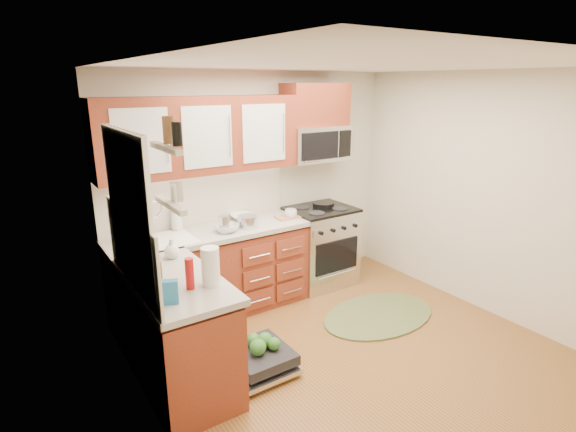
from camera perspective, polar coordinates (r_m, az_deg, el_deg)
floor at (r=4.30m, az=8.57°, el=-17.09°), size 3.50×3.50×0.00m
ceiling at (r=3.59m, az=10.35°, el=18.37°), size 3.50×3.50×0.00m
wall_back at (r=5.13m, az=-3.99°, el=3.90°), size 3.50×0.04×2.50m
wall_left at (r=2.93m, az=-16.90°, el=-6.69°), size 0.04×3.50×2.50m
wall_right at (r=5.08m, az=24.05°, el=2.37°), size 0.04×3.50×2.50m
base_cabinet_back at (r=4.83m, az=-9.55°, el=-7.47°), size 2.05×0.60×0.85m
base_cabinet_left at (r=3.83m, az=-13.84°, el=-14.54°), size 0.60×1.25×0.85m
countertop_back at (r=4.65m, az=-9.78°, el=-2.15°), size 2.07×0.64×0.05m
countertop_left at (r=3.61m, az=-14.21°, el=-8.02°), size 0.64×1.27×0.05m
backsplash_back at (r=4.82m, az=-11.39°, el=2.29°), size 2.05×0.02×0.57m
backsplash_left at (r=3.42m, az=-19.23°, el=-4.24°), size 0.02×1.25×0.57m
upper_cabinets at (r=4.56m, az=-11.08°, el=10.01°), size 2.05×0.35×0.75m
cabinet_over_mw at (r=5.24m, az=3.46°, el=13.94°), size 0.76×0.35×0.47m
range at (r=5.46m, az=4.08°, el=-3.81°), size 0.76×0.64×0.95m
microwave at (r=5.26m, az=3.54°, el=9.19°), size 0.76×0.38×0.40m
sink at (r=4.49m, az=-15.74°, el=-4.56°), size 0.62×0.50×0.26m
dishwasher at (r=4.02m, az=-4.04°, el=-17.83°), size 0.70×0.60×0.20m
window at (r=3.30m, az=-19.67°, el=1.17°), size 0.03×1.05×1.05m
window_blind at (r=3.24m, az=-19.80°, el=6.88°), size 0.02×0.96×0.40m
shelf_upper at (r=2.40m, az=-15.29°, el=8.33°), size 0.04×0.40×0.03m
shelf_lower at (r=2.46m, az=-14.77°, el=1.40°), size 0.04×0.40×0.03m
rug at (r=4.96m, az=11.44°, el=-12.21°), size 1.55×1.30×0.02m
skillet at (r=5.39m, az=4.53°, el=1.48°), size 0.27×0.27×0.05m
stock_pot at (r=4.68m, az=-5.13°, el=-0.69°), size 0.24×0.24×0.12m
cutting_board at (r=5.00m, az=-0.04°, el=-0.14°), size 0.28×0.20×0.02m
canister at (r=4.53m, az=-8.11°, el=-1.04°), size 0.13×0.13×0.18m
paper_towel_roll at (r=3.37m, az=-9.81°, el=-6.34°), size 0.18×0.18×0.29m
mustard_bottle at (r=3.45m, az=-16.82°, el=-6.82°), size 0.10×0.10×0.24m
red_bottle at (r=3.35m, az=-12.38°, el=-7.17°), size 0.08×0.08×0.24m
wooden_box at (r=3.62m, az=-16.91°, el=-6.60°), size 0.14×0.10×0.13m
blue_carton at (r=3.19m, az=-14.70°, el=-9.30°), size 0.12×0.10×0.17m
bowl_a at (r=4.95m, az=-5.81°, el=-0.12°), size 0.29×0.29×0.06m
bowl_b at (r=4.57m, az=-7.81°, el=-1.55°), size 0.31×0.31×0.08m
cup at (r=4.97m, az=0.35°, el=0.29°), size 0.17×0.17×0.11m
soap_bottle_a at (r=4.69m, az=-14.01°, el=0.03°), size 0.12×0.12×0.30m
soap_bottle_b at (r=3.92m, az=-17.00°, el=-4.33°), size 0.10×0.11×0.19m
soap_bottle_c at (r=3.97m, az=-14.58°, el=-4.05°), size 0.17×0.17×0.17m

